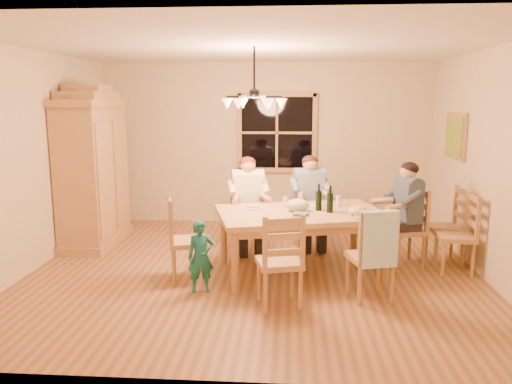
# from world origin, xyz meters

# --- Properties ---
(floor) EXTENTS (5.50, 5.50, 0.00)m
(floor) POSITION_xyz_m (0.00, 0.00, 0.00)
(floor) COLOR brown
(floor) RESTS_ON ground
(ceiling) EXTENTS (5.50, 5.00, 0.02)m
(ceiling) POSITION_xyz_m (0.00, 0.00, 2.70)
(ceiling) COLOR white
(ceiling) RESTS_ON wall_back
(wall_back) EXTENTS (5.50, 0.02, 2.70)m
(wall_back) POSITION_xyz_m (0.00, 2.50, 1.35)
(wall_back) COLOR #CABA8E
(wall_back) RESTS_ON floor
(wall_left) EXTENTS (0.02, 5.00, 2.70)m
(wall_left) POSITION_xyz_m (-2.75, 0.00, 1.35)
(wall_left) COLOR #CABA8E
(wall_left) RESTS_ON floor
(wall_right) EXTENTS (0.02, 5.00, 2.70)m
(wall_right) POSITION_xyz_m (2.75, 0.00, 1.35)
(wall_right) COLOR #CABA8E
(wall_right) RESTS_ON floor
(window) EXTENTS (1.30, 0.06, 1.30)m
(window) POSITION_xyz_m (0.20, 2.47, 1.55)
(window) COLOR black
(window) RESTS_ON wall_back
(painting) EXTENTS (0.06, 0.78, 0.64)m
(painting) POSITION_xyz_m (2.71, 1.20, 1.60)
(painting) COLOR #A38146
(painting) RESTS_ON wall_right
(chandelier) EXTENTS (0.77, 0.68, 0.71)m
(chandelier) POSITION_xyz_m (-0.00, 0.00, 2.08)
(chandelier) COLOR black
(chandelier) RESTS_ON ceiling
(armoire) EXTENTS (0.66, 1.40, 2.30)m
(armoire) POSITION_xyz_m (-2.42, 1.05, 1.06)
(armoire) COLOR #A38146
(armoire) RESTS_ON floor
(dining_table) EXTENTS (2.23, 1.68, 0.76)m
(dining_table) POSITION_xyz_m (0.57, 0.01, 0.66)
(dining_table) COLOR tan
(dining_table) RESTS_ON floor
(chair_far_left) EXTENTS (0.53, 0.52, 0.99)m
(chair_far_left) POSITION_xyz_m (-0.15, 0.79, 0.30)
(chair_far_left) COLOR #9F7E46
(chair_far_left) RESTS_ON floor
(chair_far_right) EXTENTS (0.53, 0.52, 0.99)m
(chair_far_right) POSITION_xyz_m (0.71, 1.01, 0.30)
(chair_far_right) COLOR #9F7E46
(chair_far_right) RESTS_ON floor
(chair_near_left) EXTENTS (0.53, 0.52, 0.99)m
(chair_near_left) POSITION_xyz_m (0.33, -1.03, 0.30)
(chair_near_left) COLOR #9F7E46
(chair_near_left) RESTS_ON floor
(chair_near_right) EXTENTS (0.53, 0.52, 0.99)m
(chair_near_right) POSITION_xyz_m (1.29, -0.77, 0.30)
(chair_near_right) COLOR #9F7E46
(chair_near_right) RESTS_ON floor
(chair_end_left) EXTENTS (0.52, 0.53, 0.99)m
(chair_end_left) POSITION_xyz_m (-0.76, -0.34, 0.30)
(chair_end_left) COLOR #9F7E46
(chair_end_left) RESTS_ON floor
(chair_end_right) EXTENTS (0.52, 0.53, 0.99)m
(chair_end_right) POSITION_xyz_m (1.91, 0.36, 0.30)
(chair_end_right) COLOR #9F7E46
(chair_end_right) RESTS_ON floor
(adult_woman) EXTENTS (0.47, 0.50, 0.87)m
(adult_woman) POSITION_xyz_m (-0.15, 0.79, 0.84)
(adult_woman) COLOR beige
(adult_woman) RESTS_ON floor
(adult_plaid_man) EXTENTS (0.47, 0.50, 0.87)m
(adult_plaid_man) POSITION_xyz_m (0.71, 1.01, 0.84)
(adult_plaid_man) COLOR #2D4F7E
(adult_plaid_man) RESTS_ON floor
(adult_slate_man) EXTENTS (0.50, 0.47, 0.87)m
(adult_slate_man) POSITION_xyz_m (1.91, 0.36, 0.84)
(adult_slate_man) COLOR #3A4A5E
(adult_slate_man) RESTS_ON floor
(towel) EXTENTS (0.39, 0.19, 0.58)m
(towel) POSITION_xyz_m (1.34, -0.96, 0.70)
(towel) COLOR #ADDAEB
(towel) RESTS_ON chair_near_right
(wine_bottle_a) EXTENTS (0.08, 0.08, 0.33)m
(wine_bottle_a) POSITION_xyz_m (0.78, 0.09, 0.93)
(wine_bottle_a) COLOR black
(wine_bottle_a) RESTS_ON dining_table
(wine_bottle_b) EXTENTS (0.08, 0.08, 0.33)m
(wine_bottle_b) POSITION_xyz_m (0.91, -0.01, 0.93)
(wine_bottle_b) COLOR black
(wine_bottle_b) RESTS_ON dining_table
(plate_woman) EXTENTS (0.26, 0.26, 0.02)m
(plate_woman) POSITION_xyz_m (-0.02, 0.15, 0.77)
(plate_woman) COLOR white
(plate_woman) RESTS_ON dining_table
(plate_plaid) EXTENTS (0.26, 0.26, 0.02)m
(plate_plaid) POSITION_xyz_m (0.80, 0.39, 0.77)
(plate_plaid) COLOR white
(plate_plaid) RESTS_ON dining_table
(plate_slate) EXTENTS (0.26, 0.26, 0.02)m
(plate_slate) POSITION_xyz_m (1.30, 0.19, 0.77)
(plate_slate) COLOR white
(plate_slate) RESTS_ON dining_table
(wine_glass_a) EXTENTS (0.06, 0.06, 0.14)m
(wine_glass_a) POSITION_xyz_m (0.38, 0.20, 0.83)
(wine_glass_a) COLOR silver
(wine_glass_a) RESTS_ON dining_table
(wine_glass_b) EXTENTS (0.06, 0.06, 0.14)m
(wine_glass_b) POSITION_xyz_m (1.05, 0.34, 0.83)
(wine_glass_b) COLOR silver
(wine_glass_b) RESTS_ON dining_table
(cap) EXTENTS (0.20, 0.20, 0.11)m
(cap) POSITION_xyz_m (1.22, -0.17, 0.82)
(cap) COLOR #C3B982
(cap) RESTS_ON dining_table
(napkin) EXTENTS (0.21, 0.18, 0.03)m
(napkin) POSITION_xyz_m (0.56, -0.19, 0.78)
(napkin) COLOR slate
(napkin) RESTS_ON dining_table
(cloth_bundle) EXTENTS (0.28, 0.22, 0.15)m
(cloth_bundle) POSITION_xyz_m (0.53, 0.01, 0.84)
(cloth_bundle) COLOR #BFB88A
(cloth_bundle) RESTS_ON dining_table
(child) EXTENTS (0.34, 0.27, 0.80)m
(child) POSITION_xyz_m (-0.54, -0.73, 0.40)
(child) COLOR #186A6E
(child) RESTS_ON floor
(chair_spare_front) EXTENTS (0.44, 0.46, 0.99)m
(chair_spare_front) POSITION_xyz_m (2.45, 0.11, 0.30)
(chair_spare_front) COLOR #9F7E46
(chair_spare_front) RESTS_ON floor
(chair_spare_back) EXTENTS (0.45, 0.47, 0.99)m
(chair_spare_back) POSITION_xyz_m (2.45, 0.51, 0.30)
(chair_spare_back) COLOR #9F7E46
(chair_spare_back) RESTS_ON floor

